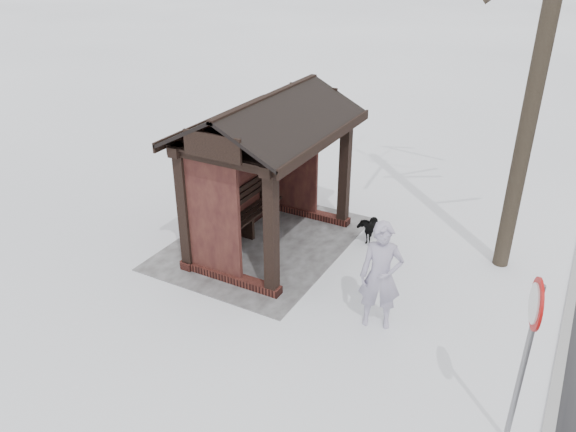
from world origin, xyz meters
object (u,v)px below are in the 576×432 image
object	(u,v)px
pedestrian	(381,276)
road_sign	(530,330)
bus_shelter	(262,142)
dog	(368,227)

from	to	relation	value
pedestrian	road_sign	size ratio (longest dim) A/B	0.78
pedestrian	bus_shelter	bearing A→B (deg)	137.07
dog	road_sign	distance (m)	5.38
road_sign	dog	bearing A→B (deg)	-154.07
bus_shelter	road_sign	bearing A→B (deg)	61.62
bus_shelter	road_sign	distance (m)	5.91
dog	road_sign	xyz separation A→B (m)	(3.94, 3.39, 1.39)
dog	road_sign	size ratio (longest dim) A/B	0.30
bus_shelter	pedestrian	distance (m)	3.49
pedestrian	dog	size ratio (longest dim) A/B	2.55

